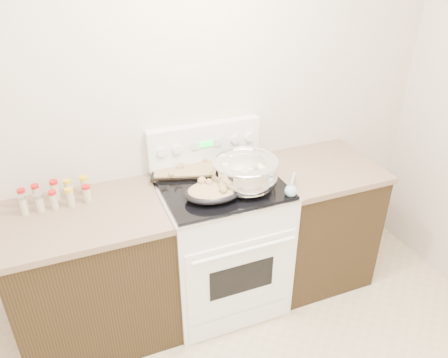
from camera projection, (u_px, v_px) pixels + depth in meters
name	position (u px, v px, depth m)	size (l,w,h in m)	color
room_shell	(300.00, 214.00, 1.05)	(4.10, 3.60, 2.75)	beige
counter_left	(95.00, 276.00, 2.67)	(0.93, 0.67, 0.92)	black
counter_right	(314.00, 221.00, 3.17)	(0.73, 0.67, 0.92)	black
kitchen_range	(221.00, 241.00, 2.92)	(0.78, 0.73, 1.22)	white
mixing_bowl	(245.00, 174.00, 2.61)	(0.46, 0.46, 0.23)	silver
roasting_pan	(214.00, 190.00, 2.52)	(0.37, 0.26, 0.12)	black
baking_sheet	(185.00, 168.00, 2.82)	(0.48, 0.40, 0.06)	black
wooden_spoon	(232.00, 191.00, 2.59)	(0.07, 0.25, 0.04)	tan
blue_ladle	(291.00, 189.00, 2.57)	(0.18, 0.23, 0.09)	#83B7C4
spice_jars	(56.00, 195.00, 2.50)	(0.39, 0.15, 0.13)	#BFB28C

